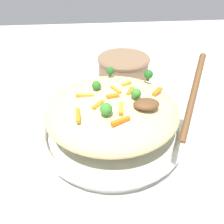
% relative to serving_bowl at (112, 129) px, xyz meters
% --- Properties ---
extents(ground_plane, '(2.40, 2.40, 0.00)m').
position_rel_serving_bowl_xyz_m(ground_plane, '(0.00, 0.00, -0.03)').
color(ground_plane, beige).
extents(serving_bowl, '(0.37, 0.37, 0.05)m').
position_rel_serving_bowl_xyz_m(serving_bowl, '(0.00, 0.00, 0.00)').
color(serving_bowl, silver).
rests_on(serving_bowl, ground_plane).
extents(pasta_mound, '(0.33, 0.31, 0.09)m').
position_rel_serving_bowl_xyz_m(pasta_mound, '(0.00, 0.00, 0.06)').
color(pasta_mound, '#DBC689').
rests_on(pasta_mound, serving_bowl).
extents(carrot_piece_0, '(0.01, 0.04, 0.01)m').
position_rel_serving_bowl_xyz_m(carrot_piece_0, '(0.08, 0.07, 0.11)').
color(carrot_piece_0, orange).
rests_on(carrot_piece_0, pasta_mound).
extents(carrot_piece_1, '(0.02, 0.03, 0.01)m').
position_rel_serving_bowl_xyz_m(carrot_piece_1, '(0.03, -0.05, 0.11)').
color(carrot_piece_1, orange).
rests_on(carrot_piece_1, pasta_mound).
extents(carrot_piece_2, '(0.03, 0.02, 0.01)m').
position_rel_serving_bowl_xyz_m(carrot_piece_2, '(0.00, 0.02, 0.11)').
color(carrot_piece_2, orange).
rests_on(carrot_piece_2, pasta_mound).
extents(carrot_piece_3, '(0.03, 0.03, 0.01)m').
position_rel_serving_bowl_xyz_m(carrot_piece_3, '(0.03, 0.04, 0.11)').
color(carrot_piece_3, orange).
rests_on(carrot_piece_3, pasta_mound).
extents(carrot_piece_4, '(0.03, 0.02, 0.01)m').
position_rel_serving_bowl_xyz_m(carrot_piece_4, '(-0.04, -0.04, 0.11)').
color(carrot_piece_4, orange).
rests_on(carrot_piece_4, pasta_mound).
extents(carrot_piece_5, '(0.04, 0.02, 0.01)m').
position_rel_serving_bowl_xyz_m(carrot_piece_5, '(-0.01, 0.10, 0.11)').
color(carrot_piece_5, orange).
rests_on(carrot_piece_5, pasta_mound).
extents(carrot_piece_6, '(0.03, 0.03, 0.01)m').
position_rel_serving_bowl_xyz_m(carrot_piece_6, '(-0.11, -0.01, 0.10)').
color(carrot_piece_6, orange).
rests_on(carrot_piece_6, pasta_mound).
extents(carrot_piece_7, '(0.02, 0.04, 0.01)m').
position_rel_serving_bowl_xyz_m(carrot_piece_7, '(-0.04, -0.01, 0.11)').
color(carrot_piece_7, orange).
rests_on(carrot_piece_7, pasta_mound).
extents(carrot_piece_8, '(0.02, 0.03, 0.01)m').
position_rel_serving_bowl_xyz_m(carrot_piece_8, '(-0.01, -0.01, 0.11)').
color(carrot_piece_8, orange).
rests_on(carrot_piece_8, pasta_mound).
extents(carrot_piece_9, '(0.02, 0.04, 0.01)m').
position_rel_serving_bowl_xyz_m(carrot_piece_9, '(-0.01, 0.06, 0.11)').
color(carrot_piece_9, orange).
rests_on(carrot_piece_9, pasta_mound).
extents(carrot_piece_10, '(0.04, 0.01, 0.01)m').
position_rel_serving_bowl_xyz_m(carrot_piece_10, '(0.06, -0.00, 0.11)').
color(carrot_piece_10, orange).
rests_on(carrot_piece_10, pasta_mound).
extents(broccoli_floret_0, '(0.02, 0.02, 0.03)m').
position_rel_serving_bowl_xyz_m(broccoli_floret_0, '(-0.01, -0.10, 0.12)').
color(broccoli_floret_0, '#205B1C').
rests_on(broccoli_floret_0, pasta_mound).
extents(broccoli_floret_1, '(0.02, 0.02, 0.03)m').
position_rel_serving_bowl_xyz_m(broccoli_floret_1, '(-0.10, -0.07, 0.12)').
color(broccoli_floret_1, '#205B1C').
rests_on(broccoli_floret_1, pasta_mound).
extents(broccoli_floret_2, '(0.02, 0.02, 0.03)m').
position_rel_serving_bowl_xyz_m(broccoli_floret_2, '(-0.05, 0.02, 0.12)').
color(broccoli_floret_2, '#377928').
rests_on(broccoli_floret_2, pasta_mound).
extents(broccoli_floret_3, '(0.02, 0.02, 0.02)m').
position_rel_serving_bowl_xyz_m(broccoli_floret_3, '(0.03, -0.02, 0.12)').
color(broccoli_floret_3, '#296820').
rests_on(broccoli_floret_3, pasta_mound).
extents(broccoli_floret_4, '(0.03, 0.03, 0.03)m').
position_rel_serving_bowl_xyz_m(broccoli_floret_4, '(0.02, 0.07, 0.12)').
color(broccoli_floret_4, '#377928').
rests_on(broccoli_floret_4, pasta_mound).
extents(serving_spoon, '(0.15, 0.16, 0.10)m').
position_rel_serving_bowl_xyz_m(serving_spoon, '(-0.10, 0.07, 0.13)').
color(serving_spoon, brown).
rests_on(serving_spoon, pasta_mound).
extents(companion_bowl, '(0.20, 0.20, 0.08)m').
position_rel_serving_bowl_xyz_m(companion_bowl, '(-0.08, -0.35, 0.02)').
color(companion_bowl, '#8C6B4C').
rests_on(companion_bowl, ground_plane).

